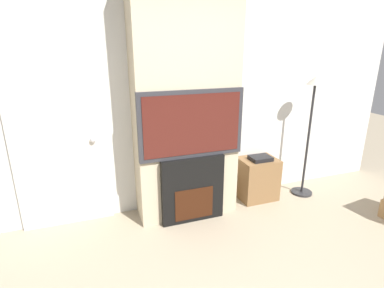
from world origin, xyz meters
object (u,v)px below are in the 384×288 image
fireplace (192,189)px  floor_lamp (311,120)px  television (192,124)px  media_stand (257,178)px

fireplace → floor_lamp: (1.61, 0.10, 0.63)m
fireplace → television: size_ratio=0.67×
fireplace → media_stand: fireplace is taller
floor_lamp → television: bearing=-176.5°
fireplace → television: bearing=-90.0°
floor_lamp → media_stand: (-0.65, 0.10, -0.73)m
fireplace → media_stand: 0.99m
fireplace → floor_lamp: floor_lamp is taller
media_stand → floor_lamp: bearing=-8.7°
television → media_stand: 1.30m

